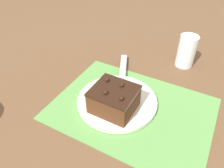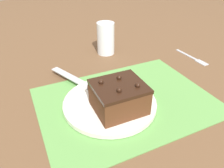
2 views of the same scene
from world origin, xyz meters
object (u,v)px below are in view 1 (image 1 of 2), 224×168
(cake_plate, at_px, (117,100))
(serving_knife, at_px, (122,81))
(drinking_glass, at_px, (187,51))
(chocolate_cake, at_px, (114,99))

(cake_plate, height_order, serving_knife, serving_knife)
(serving_knife, xyz_separation_m, drinking_glass, (-0.15, -0.23, 0.04))
(chocolate_cake, relative_size, serving_knife, 0.51)
(cake_plate, distance_m, serving_knife, 0.08)
(cake_plate, relative_size, drinking_glass, 2.03)
(cake_plate, bearing_deg, chocolate_cake, 101.71)
(chocolate_cake, bearing_deg, drinking_glass, -108.90)
(chocolate_cake, xyz_separation_m, serving_knife, (0.03, -0.12, -0.03))
(chocolate_cake, height_order, drinking_glass, drinking_glass)
(cake_plate, xyz_separation_m, serving_knife, (0.03, -0.08, 0.01))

